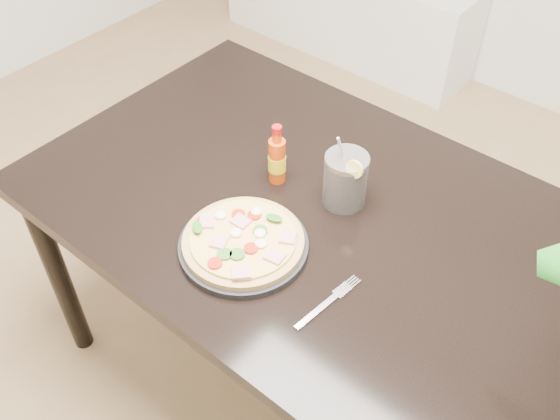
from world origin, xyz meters
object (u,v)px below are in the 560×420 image
Objects in this scene: dining_table at (310,230)px; plate at (244,246)px; pizza at (243,240)px; cola_cup at (345,181)px; hot_sauce_bottle at (277,159)px; fork at (330,301)px; media_console at (346,6)px.

plate is (-0.04, -0.21, 0.09)m from dining_table.
dining_table is at bearing 79.76° from pizza.
dining_table is 7.20× the size of cola_cup.
plate is at bearing -100.15° from dining_table.
pizza is (-0.00, 0.00, 0.02)m from plate.
cola_cup is at bearing 14.48° from hot_sauce_bottle.
fork is (0.16, -0.27, -0.06)m from cola_cup.
pizza is 1.41× the size of cola_cup.
dining_table is 5.09× the size of pizza.
plate reaches higher than fork.
hot_sauce_bottle is 0.86× the size of cola_cup.
plate is 2.25m from media_console.
hot_sauce_bottle reaches higher than plate.
cola_cup is at bearing -55.82° from media_console.
fork is at bearing -34.01° from hot_sauce_bottle.
cola_cup is at bearing 72.94° from pizza.
hot_sauce_bottle is at bearing -60.77° from media_console.
media_console is (-1.04, 1.93, -0.51)m from plate.
cola_cup is 0.32m from fork.
hot_sauce_bottle is 0.40m from fork.
plate is 1.76× the size of hot_sauce_bottle.
dining_table is 7.42× the size of fork.
dining_table is at bearing -124.88° from cola_cup.
cola_cup reaches higher than plate.
pizza is 1.65× the size of hot_sauce_bottle.
pizza is at bearing -107.06° from cola_cup.
fork is at bearing -59.58° from cola_cup.
cola_cup reaches higher than media_console.
pizza is at bearing -172.86° from fork.
hot_sauce_bottle reaches higher than media_console.
fork is at bearing -44.73° from dining_table.
plate is 0.25m from hot_sauce_bottle.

